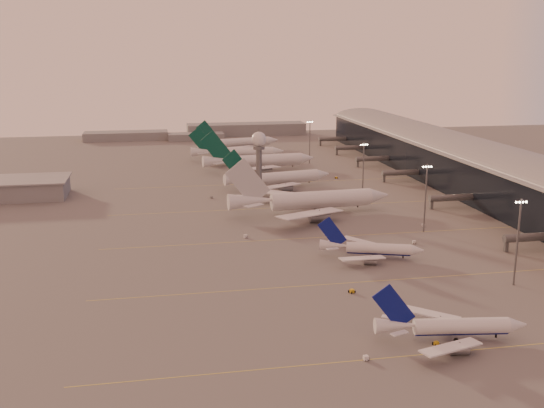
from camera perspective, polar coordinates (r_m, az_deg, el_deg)
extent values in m
plane|color=#615E5E|center=(171.85, 3.85, -8.51)|extent=(700.00, 700.00, 0.00)
cube|color=gold|center=(152.69, 18.50, -12.21)|extent=(180.00, 0.25, 0.02)
cube|color=gold|center=(189.82, 11.96, -6.58)|extent=(180.00, 0.25, 0.02)
cube|color=gold|center=(229.78, 7.71, -2.80)|extent=(180.00, 0.25, 0.02)
cube|color=gold|center=(271.33, 4.75, -0.14)|extent=(180.00, 0.25, 0.02)
cube|color=gold|center=(318.59, 2.39, 1.99)|extent=(180.00, 0.25, 0.02)
cube|color=black|center=(307.86, 18.44, 2.57)|extent=(36.00, 360.00, 18.00)
cylinder|color=slate|center=(306.35, 18.57, 4.23)|extent=(10.08, 360.00, 10.08)
cube|color=slate|center=(306.32, 18.57, 4.26)|extent=(40.00, 362.00, 0.80)
cylinder|color=#55575C|center=(227.42, 22.48, -2.75)|extent=(22.00, 2.80, 2.80)
cube|color=#55575C|center=(222.83, 20.26, -3.49)|extent=(1.20, 1.20, 4.40)
cylinder|color=#55575C|center=(275.99, 16.02, 0.56)|extent=(22.00, 2.80, 2.80)
cube|color=#55575C|center=(272.23, 14.10, 0.00)|extent=(1.20, 1.20, 4.40)
cylinder|color=#55575C|center=(325.83, 11.67, 2.78)|extent=(22.00, 2.80, 2.80)
cube|color=#55575C|center=(322.65, 10.01, 2.33)|extent=(1.20, 1.20, 4.40)
cylinder|color=#55575C|center=(364.39, 9.20, 4.04)|extent=(22.00, 2.80, 2.80)
cube|color=#55575C|center=(361.54, 7.69, 3.64)|extent=(1.20, 1.20, 4.40)
cylinder|color=#55575C|center=(403.63, 7.20, 5.05)|extent=(22.00, 2.80, 2.80)
cube|color=#55575C|center=(401.06, 5.82, 4.69)|extent=(1.20, 1.20, 4.40)
cylinder|color=#55575C|center=(441.48, 5.62, 5.83)|extent=(22.00, 2.80, 2.80)
cube|color=#55575C|center=(439.13, 4.35, 5.51)|extent=(1.20, 1.20, 4.40)
cylinder|color=#55575C|center=(282.78, -1.17, 2.76)|extent=(2.60, 2.60, 22.00)
cylinder|color=#55575C|center=(280.80, -1.18, 5.06)|extent=(5.20, 5.20, 1.20)
sphere|color=silver|center=(280.24, -1.19, 5.85)|extent=(6.40, 6.40, 6.40)
cylinder|color=#55575C|center=(279.75, -1.19, 6.60)|extent=(0.16, 0.16, 2.00)
cylinder|color=#55575C|center=(190.04, 21.14, -3.24)|extent=(0.56, 0.56, 25.00)
cube|color=#55575C|center=(187.07, 21.46, 0.28)|extent=(3.60, 0.25, 0.25)
sphere|color=#FFEABF|center=(186.38, 21.05, 0.14)|extent=(0.56, 0.56, 0.56)
sphere|color=#FFEABF|center=(186.90, 21.31, 0.15)|extent=(0.56, 0.56, 0.56)
sphere|color=#FFEABF|center=(187.42, 21.57, 0.17)|extent=(0.56, 0.56, 0.56)
sphere|color=#FFEABF|center=(187.95, 21.83, 0.18)|extent=(0.56, 0.56, 0.56)
cylinder|color=#55575C|center=(235.54, 13.59, 0.49)|extent=(0.56, 0.56, 25.00)
cube|color=#55575C|center=(233.15, 13.76, 3.36)|extent=(3.60, 0.25, 0.25)
sphere|color=#FFEABF|center=(232.61, 13.41, 3.26)|extent=(0.56, 0.56, 0.56)
sphere|color=#FFEABF|center=(233.01, 13.64, 3.26)|extent=(0.56, 0.56, 0.56)
sphere|color=#FFEABF|center=(233.42, 13.86, 3.27)|extent=(0.56, 0.56, 0.56)
sphere|color=#FFEABF|center=(233.84, 14.09, 3.27)|extent=(0.56, 0.56, 0.56)
cylinder|color=#55575C|center=(283.80, 8.17, 2.97)|extent=(0.56, 0.56, 25.00)
cube|color=#55575C|center=(281.82, 8.26, 5.36)|extent=(3.60, 0.25, 0.25)
sphere|color=#FFEABF|center=(281.40, 7.96, 5.28)|extent=(0.56, 0.56, 0.56)
sphere|color=#FFEABF|center=(281.72, 8.16, 5.28)|extent=(0.56, 0.56, 0.56)
sphere|color=#FFEABF|center=(282.04, 8.35, 5.28)|extent=(0.56, 0.56, 0.56)
sphere|color=#FFEABF|center=(282.36, 8.54, 5.29)|extent=(0.56, 0.56, 0.56)
cylinder|color=#55575C|center=(368.47, 3.40, 5.56)|extent=(0.56, 0.56, 25.00)
cube|color=#55575C|center=(366.94, 3.43, 7.41)|extent=(3.60, 0.25, 0.25)
sphere|color=#FFEABF|center=(366.63, 3.20, 7.35)|extent=(0.56, 0.56, 0.56)
sphere|color=#FFEABF|center=(366.87, 3.35, 7.35)|extent=(0.56, 0.56, 0.56)
sphere|color=#FFEABF|center=(367.11, 3.50, 7.35)|extent=(0.56, 0.56, 0.56)
sphere|color=#FFEABF|center=(367.35, 3.65, 7.35)|extent=(0.56, 0.56, 0.56)
cube|color=slate|center=(478.26, -12.94, 5.98)|extent=(60.00, 18.00, 6.00)
cube|color=slate|center=(492.65, -2.33, 6.71)|extent=(90.00, 20.00, 9.00)
cube|color=slate|center=(469.00, -6.84, 6.02)|extent=(40.00, 15.00, 5.00)
cylinder|color=silver|center=(153.96, 16.60, -10.61)|extent=(22.00, 6.67, 3.69)
cylinder|color=navy|center=(154.30, 16.58, -10.89)|extent=(21.43, 5.58, 2.66)
cone|color=silver|center=(158.59, 21.10, -10.25)|extent=(4.67, 4.24, 3.69)
cone|color=silver|center=(149.54, 10.93, -10.82)|extent=(9.53, 4.92, 3.69)
cube|color=silver|center=(144.81, 15.73, -12.44)|extent=(15.99, 8.79, 1.16)
cylinder|color=slate|center=(148.18, 16.42, -12.59)|extent=(4.49, 2.96, 2.40)
cube|color=slate|center=(147.73, 16.45, -12.23)|extent=(0.32, 0.28, 1.48)
cube|color=silver|center=(160.52, 13.71, -9.64)|extent=(14.84, 12.16, 1.16)
cylinder|color=slate|center=(160.07, 14.81, -10.44)|extent=(4.49, 2.96, 2.40)
cube|color=slate|center=(159.65, 14.83, -10.09)|extent=(0.32, 0.28, 1.48)
cube|color=navy|center=(147.61, 10.84, -9.22)|extent=(10.09, 1.74, 11.01)
cube|color=silver|center=(145.82, 11.33, -11.46)|extent=(4.48, 2.80, 0.24)
cube|color=silver|center=(153.23, 10.58, -10.14)|extent=(4.36, 3.65, 0.24)
cylinder|color=black|center=(157.82, 19.42, -11.22)|extent=(0.49, 0.49, 0.97)
cylinder|color=black|center=(156.26, 15.66, -11.17)|extent=(1.13, 0.63, 1.07)
cylinder|color=black|center=(152.60, 16.17, -11.83)|extent=(1.13, 0.63, 1.07)
cylinder|color=silver|center=(205.08, 9.53, -4.09)|extent=(20.33, 9.94, 3.46)
cylinder|color=navy|center=(205.32, 9.52, -4.30)|extent=(19.62, 8.90, 2.49)
cone|color=silver|center=(205.72, 12.91, -4.20)|extent=(4.85, 4.56, 3.46)
cone|color=silver|center=(205.12, 5.50, -3.83)|extent=(9.18, 6.07, 3.46)
cube|color=silver|center=(197.12, 8.10, -4.96)|extent=(15.05, 5.62, 1.09)
cylinder|color=slate|center=(199.55, 8.80, -5.23)|extent=(4.45, 3.42, 2.25)
cube|color=slate|center=(199.24, 8.81, -4.97)|extent=(0.33, 0.30, 1.38)
cube|color=silver|center=(213.32, 8.15, -3.50)|extent=(12.49, 13.10, 1.09)
cylinder|color=slate|center=(211.89, 8.80, -4.09)|extent=(4.45, 3.42, 2.25)
cube|color=slate|center=(211.60, 8.81, -3.84)|extent=(0.33, 0.30, 1.38)
cube|color=navy|center=(203.89, 5.40, -2.68)|extent=(9.07, 3.42, 10.31)
cube|color=silver|center=(201.35, 5.44, -4.14)|extent=(4.08, 1.93, 0.23)
cube|color=silver|center=(208.84, 5.57, -3.48)|extent=(3.82, 3.83, 0.23)
cylinder|color=black|center=(206.13, 11.65, -4.79)|extent=(0.46, 0.46, 0.91)
cylinder|color=black|center=(207.66, 9.04, -4.52)|extent=(1.10, 0.76, 1.00)
cylinder|color=black|center=(203.86, 9.05, -4.87)|extent=(1.10, 0.76, 1.00)
cylinder|color=silver|center=(258.14, 4.44, 0.17)|extent=(41.89, 8.92, 6.50)
cylinder|color=silver|center=(258.49, 4.43, -0.15)|extent=(40.95, 7.05, 4.68)
cone|color=silver|center=(266.85, 9.50, 0.47)|extent=(8.41, 6.96, 6.50)
cone|color=silver|center=(250.41, -1.98, -0.03)|extent=(17.79, 7.50, 6.50)
cube|color=silver|center=(239.45, 3.43, -1.18)|extent=(29.08, 21.43, 1.93)
cylinder|color=slate|center=(245.38, 4.26, -1.46)|extent=(8.28, 4.69, 4.22)
cube|color=slate|center=(244.99, 4.26, -1.12)|extent=(0.33, 0.28, 2.60)
cube|color=silver|center=(271.64, 1.26, 0.65)|extent=(30.01, 18.73, 1.93)
cylinder|color=slate|center=(269.77, 2.51, -0.03)|extent=(8.28, 4.69, 4.22)
cube|color=slate|center=(269.42, 2.52, 0.28)|extent=(0.33, 0.28, 2.60)
cube|color=#ADAFB5|center=(248.51, -2.19, 1.67)|extent=(18.00, 1.42, 19.28)
cube|color=silver|center=(242.66, -1.66, -0.44)|extent=(8.49, 6.57, 0.26)
cube|color=silver|center=(257.96, -2.43, 0.41)|extent=(8.59, 5.88, 0.26)
cylinder|color=black|center=(264.40, 7.68, -0.48)|extent=(0.52, 0.52, 1.05)
cylinder|color=black|center=(260.21, 3.56, -0.60)|extent=(1.18, 0.59, 1.15)
cylinder|color=black|center=(255.96, 3.87, -0.85)|extent=(1.18, 0.59, 1.15)
cylinder|color=silver|center=(306.38, 1.20, 2.24)|extent=(33.57, 11.00, 5.35)
cylinder|color=silver|center=(306.62, 1.20, 2.02)|extent=(32.65, 9.42, 3.85)
cone|color=silver|center=(314.12, 4.56, 2.49)|extent=(7.24, 6.38, 5.35)
cone|color=silver|center=(298.48, -3.00, 2.04)|extent=(14.61, 7.67, 5.35)
cube|color=silver|center=(290.95, 0.72, 1.43)|extent=(22.40, 19.20, 1.58)
cylinder|color=slate|center=(295.88, 1.22, 1.20)|extent=(6.92, 4.53, 3.47)
cube|color=slate|center=(295.60, 1.22, 1.44)|extent=(0.31, 0.27, 2.14)
cube|color=silver|center=(316.53, -1.11, 2.44)|extent=(24.60, 12.75, 1.58)
cylinder|color=slate|center=(315.29, -0.21, 1.99)|extent=(6.92, 4.53, 3.47)
cube|color=slate|center=(315.04, -0.21, 2.22)|extent=(0.31, 0.27, 2.14)
cube|color=#083D31|center=(297.05, -3.14, 3.24)|extent=(14.54, 2.86, 15.82)
cube|color=silver|center=(292.41, -2.66, 1.83)|extent=(6.60, 5.71, 0.23)
cube|color=silver|center=(304.39, -3.41, 2.30)|extent=(6.83, 4.08, 0.23)
cylinder|color=black|center=(311.86, 3.35, 1.80)|extent=(0.46, 0.46, 0.92)
cylinder|color=black|center=(307.94, 0.60, 1.68)|extent=(1.08, 0.63, 1.01)
cylinder|color=black|center=(304.25, 0.87, 1.53)|extent=(1.08, 0.63, 1.01)
cylinder|color=silver|center=(348.50, -0.45, 3.76)|extent=(39.06, 9.94, 6.23)
cylinder|color=silver|center=(348.75, -0.45, 3.53)|extent=(38.12, 8.13, 4.49)
cone|color=silver|center=(355.35, 3.14, 3.93)|extent=(8.05, 6.93, 6.23)
cone|color=silver|center=(342.08, -4.88, 3.65)|extent=(16.73, 7.77, 6.23)
cube|color=silver|center=(330.81, -1.27, 3.02)|extent=(26.97, 20.92, 1.84)
cylinder|color=slate|center=(336.15, -0.66, 2.75)|extent=(7.83, 4.75, 4.05)
cube|color=slate|center=(335.88, -0.66, 3.00)|extent=(0.35, 0.30, 2.49)
cube|color=silver|center=(361.81, -2.60, 3.94)|extent=(28.41, 16.72, 1.84)
cylinder|color=slate|center=(359.72, -1.72, 3.48)|extent=(7.83, 4.75, 4.05)
cube|color=slate|center=(359.46, -1.72, 3.71)|extent=(0.35, 0.30, 2.49)
cube|color=#083D31|center=(340.70, -5.04, 4.87)|extent=(17.10, 2.03, 18.44)
cube|color=silver|center=(334.78, -4.67, 3.46)|extent=(7.84, 6.30, 0.27)
cube|color=silver|center=(349.22, -5.17, 3.88)|extent=(7.99, 5.24, 0.27)
cylinder|color=black|center=(353.39, 1.85, 3.25)|extent=(0.54, 0.54, 1.07)
cylinder|color=black|center=(350.61, -1.04, 3.18)|extent=(1.23, 0.65, 1.18)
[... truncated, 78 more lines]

